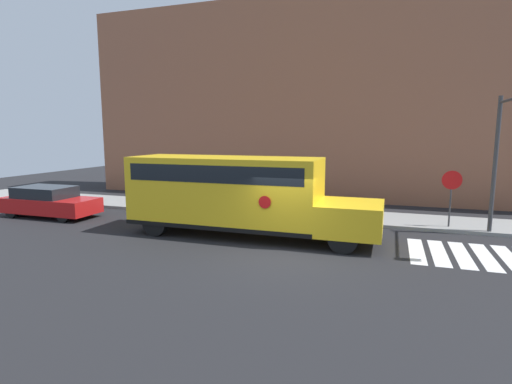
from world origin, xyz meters
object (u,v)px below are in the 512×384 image
at_px(school_bus, 235,192).
at_px(stop_sign, 451,190).
at_px(parked_car, 49,202).
at_px(traffic_light, 506,144).

xyz_separation_m(school_bus, stop_sign, (8.11, 3.64, -0.07)).
distance_m(school_bus, parked_car, 9.95).
height_order(school_bus, stop_sign, school_bus).
bearing_deg(stop_sign, school_bus, -155.80).
relative_size(parked_car, stop_sign, 1.89).
distance_m(school_bus, stop_sign, 8.89).
distance_m(parked_car, traffic_light, 19.69).
bearing_deg(parked_car, stop_sign, 10.07).
relative_size(parked_car, traffic_light, 0.87).
height_order(parked_car, stop_sign, stop_sign).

